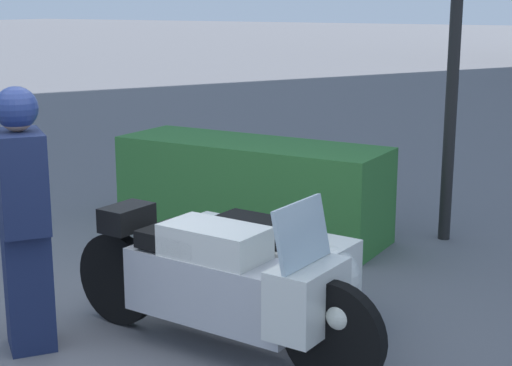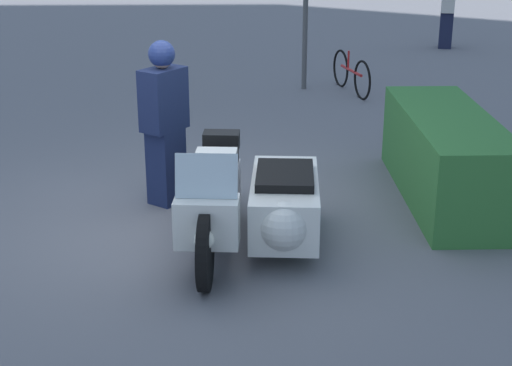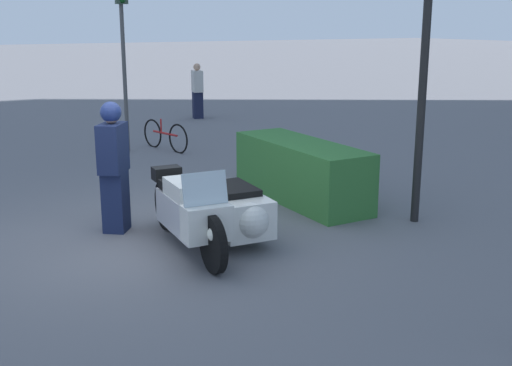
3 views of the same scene
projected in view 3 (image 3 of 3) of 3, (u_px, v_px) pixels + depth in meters
The scene contains 8 objects.
ground_plane at pixel (143, 239), 8.78m from camera, with size 160.00×160.00×0.00m, color slate.
police_motorcycle at pixel (214, 211), 8.44m from camera, with size 2.55×1.42×1.18m.
officer_rider at pixel (114, 164), 8.91m from camera, with size 0.58×0.55×1.84m.
hedge_bush_curbside at pixel (301, 171), 10.60m from camera, with size 2.84×0.92×0.98m, color #337033.
twin_lamp_post at pixel (428, 5), 8.83m from camera, with size 0.36×1.39×3.97m.
traffic_light_far at pixel (123, 45), 14.14m from camera, with size 0.23×0.27×3.66m.
pedestrian_bystander at pixel (197, 91), 19.53m from camera, with size 0.52×0.39×1.67m.
bicycle_parked at pixel (165, 136), 14.81m from camera, with size 1.64×0.45×0.73m.
Camera 3 is at (8.00, -2.75, 2.90)m, focal length 45.00 mm.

